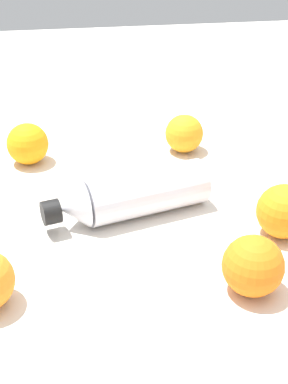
{
  "coord_description": "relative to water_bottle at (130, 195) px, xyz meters",
  "views": [
    {
      "loc": [
        -0.11,
        -0.65,
        0.43
      ],
      "look_at": [
        -0.0,
        0.03,
        0.03
      ],
      "focal_mm": 49.78,
      "sensor_mm": 36.0,
      "label": 1
    }
  ],
  "objects": [
    {
      "name": "ground_plane",
      "position": [
        0.03,
        -0.02,
        -0.03
      ],
      "size": [
        2.4,
        2.4,
        0.0
      ],
      "primitive_type": "plane",
      "color": "silver"
    },
    {
      "name": "orange_0",
      "position": [
        0.13,
        0.2,
        0.0
      ],
      "size": [
        0.07,
        0.07,
        0.07
      ],
      "primitive_type": "sphere",
      "color": "orange",
      "rests_on": "ground_plane"
    },
    {
      "name": "orange_2",
      "position": [
        -0.15,
        0.2,
        0.0
      ],
      "size": [
        0.07,
        0.07,
        0.07
      ],
      "primitive_type": "sphere",
      "color": "orange",
      "rests_on": "ground_plane"
    },
    {
      "name": "orange_1",
      "position": [
        0.2,
        -0.08,
        0.0
      ],
      "size": [
        0.08,
        0.08,
        0.08
      ],
      "primitive_type": "sphere",
      "color": "orange",
      "rests_on": "ground_plane"
    },
    {
      "name": "orange_3",
      "position": [
        0.12,
        -0.19,
        0.0
      ],
      "size": [
        0.07,
        0.07,
        0.07
      ],
      "primitive_type": "sphere",
      "color": "orange",
      "rests_on": "ground_plane"
    },
    {
      "name": "water_bottle",
      "position": [
        0.0,
        0.0,
        0.0
      ],
      "size": [
        0.25,
        0.12,
        0.07
      ],
      "rotation": [
        0.0,
        0.0,
        3.39
      ],
      "color": "silver",
      "rests_on": "ground_plane"
    }
  ]
}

